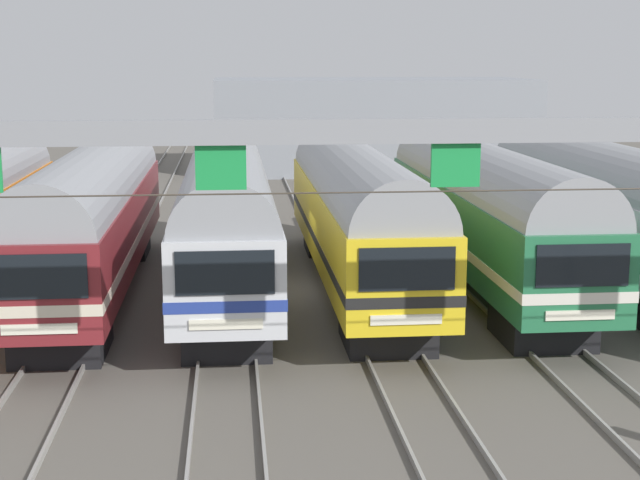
{
  "coord_description": "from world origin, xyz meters",
  "views": [
    {
      "loc": [
        -1.94,
        -30.3,
        7.54
      ],
      "look_at": [
        0.58,
        -3.7,
        2.39
      ],
      "focal_mm": 53.26,
      "sensor_mm": 36.0,
      "label": 1
    }
  ],
  "objects_px": {
    "commuter_train_green": "(483,207)",
    "commuter_train_white": "(607,205)",
    "commuter_train_maroon": "(93,213)",
    "commuter_train_silver": "(226,211)",
    "catenary_gantry": "(339,181)",
    "commuter_train_yellow": "(356,209)"
  },
  "relations": [
    {
      "from": "commuter_train_green",
      "to": "commuter_train_white",
      "type": "distance_m",
      "value": 4.23
    },
    {
      "from": "commuter_train_maroon",
      "to": "commuter_train_white",
      "type": "distance_m",
      "value": 16.91
    },
    {
      "from": "commuter_train_silver",
      "to": "catenary_gantry",
      "type": "height_order",
      "value": "catenary_gantry"
    },
    {
      "from": "commuter_train_green",
      "to": "commuter_train_white",
      "type": "height_order",
      "value": "commuter_train_white"
    },
    {
      "from": "commuter_train_silver",
      "to": "catenary_gantry",
      "type": "bearing_deg",
      "value": -81.1
    },
    {
      "from": "commuter_train_silver",
      "to": "commuter_train_green",
      "type": "bearing_deg",
      "value": 0.0
    },
    {
      "from": "commuter_train_yellow",
      "to": "commuter_train_green",
      "type": "distance_m",
      "value": 4.23
    },
    {
      "from": "commuter_train_green",
      "to": "catenary_gantry",
      "type": "relative_size",
      "value": 0.68
    },
    {
      "from": "commuter_train_maroon",
      "to": "commuter_train_yellow",
      "type": "xyz_separation_m",
      "value": [
        8.46,
        -0.0,
        -0.0
      ]
    },
    {
      "from": "commuter_train_maroon",
      "to": "commuter_train_green",
      "type": "relative_size",
      "value": 1.0
    },
    {
      "from": "commuter_train_green",
      "to": "commuter_train_white",
      "type": "relative_size",
      "value": 1.0
    },
    {
      "from": "commuter_train_silver",
      "to": "commuter_train_white",
      "type": "distance_m",
      "value": 12.68
    },
    {
      "from": "commuter_train_green",
      "to": "catenary_gantry",
      "type": "height_order",
      "value": "catenary_gantry"
    },
    {
      "from": "catenary_gantry",
      "to": "commuter_train_yellow",
      "type": "bearing_deg",
      "value": 81.1
    },
    {
      "from": "commuter_train_silver",
      "to": "commuter_train_maroon",
      "type": "bearing_deg",
      "value": 179.94
    },
    {
      "from": "commuter_train_maroon",
      "to": "catenary_gantry",
      "type": "distance_m",
      "value": 15.15
    },
    {
      "from": "commuter_train_yellow",
      "to": "commuter_train_green",
      "type": "height_order",
      "value": "same"
    },
    {
      "from": "commuter_train_maroon",
      "to": "commuter_train_yellow",
      "type": "bearing_deg",
      "value": -0.03
    },
    {
      "from": "commuter_train_yellow",
      "to": "commuter_train_silver",
      "type": "bearing_deg",
      "value": 180.0
    },
    {
      "from": "commuter_train_green",
      "to": "commuter_train_white",
      "type": "bearing_deg",
      "value": 0.06
    },
    {
      "from": "commuter_train_maroon",
      "to": "commuter_train_silver",
      "type": "relative_size",
      "value": 1.0
    },
    {
      "from": "catenary_gantry",
      "to": "commuter_train_green",
      "type": "bearing_deg",
      "value": 64.83
    }
  ]
}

